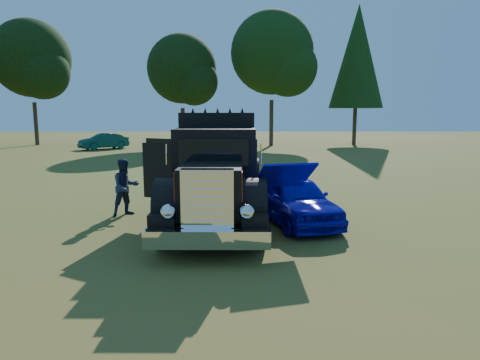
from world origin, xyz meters
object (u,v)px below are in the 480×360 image
distant_teal_car (104,141)px  spectator_far (126,187)px  diamond_t_truck (216,177)px  hotrod_coupe (294,199)px  spectator_near (167,187)px

distant_teal_car → spectator_far: bearing=-23.6°
diamond_t_truck → distant_teal_car: size_ratio=1.80×
hotrod_coupe → distant_teal_car: hotrod_coupe is taller
spectator_near → spectator_far: (-1.33, 0.63, -0.12)m
diamond_t_truck → hotrod_coupe: bearing=2.9°
hotrod_coupe → spectator_near: bearing=176.3°
spectator_far → diamond_t_truck: bearing=-57.6°
diamond_t_truck → spectator_far: 2.92m
spectator_near → spectator_far: size_ratio=1.14×
distant_teal_car → hotrod_coupe: bearing=-14.5°
diamond_t_truck → hotrod_coupe: size_ratio=1.66×
spectator_far → hotrod_coupe: bearing=-48.1°
spectator_near → diamond_t_truck: bearing=-79.3°
distant_teal_car → diamond_t_truck: bearing=-18.7°
hotrod_coupe → distant_teal_car: 27.29m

